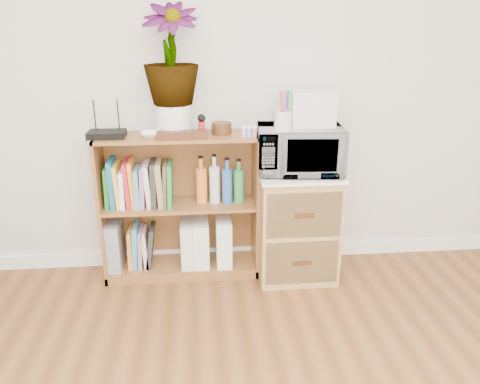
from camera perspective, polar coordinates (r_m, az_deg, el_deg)
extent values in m
cube|color=white|center=(3.37, -0.88, -7.44)|extent=(4.00, 0.02, 0.10)
cube|color=brown|center=(3.06, -7.27, -1.81)|extent=(1.00, 0.30, 0.95)
cube|color=#9E7542|center=(3.10, 6.80, -3.99)|extent=(0.50, 0.45, 0.70)
imported|color=white|center=(2.92, 7.25, 5.15)|extent=(0.54, 0.39, 0.29)
cylinder|color=silver|center=(2.78, 5.25, 8.65)|extent=(0.10, 0.10, 0.11)
cube|color=silver|center=(2.93, 8.62, 10.09)|extent=(0.27, 0.22, 0.21)
cube|color=black|center=(2.94, -15.94, 6.79)|extent=(0.22, 0.15, 0.04)
imported|color=white|center=(2.90, -10.80, 6.92)|extent=(0.13, 0.13, 0.03)
cylinder|color=silver|center=(2.92, -8.08, 8.72)|extent=(0.22, 0.22, 0.19)
imported|color=#356829|center=(2.87, -8.47, 16.27)|extent=(0.33, 0.33, 0.58)
cube|color=#371C0F|center=(2.82, -7.05, 6.91)|extent=(0.30, 0.07, 0.05)
cylinder|color=red|center=(2.87, -4.69, 7.67)|extent=(0.04, 0.04, 0.09)
cylinder|color=#391F0F|center=(2.92, -2.25, 7.77)|extent=(0.12, 0.12, 0.07)
cube|color=pink|center=(2.84, 1.11, 7.23)|extent=(0.11, 0.04, 0.05)
cube|color=gray|center=(3.21, -15.03, -6.10)|extent=(0.10, 0.26, 0.32)
cube|color=silver|center=(3.16, -6.31, -6.15)|extent=(0.10, 0.24, 0.30)
cube|color=white|center=(3.15, -4.72, -6.05)|extent=(0.10, 0.25, 0.31)
cube|color=white|center=(3.15, -2.03, -5.87)|extent=(0.10, 0.25, 0.32)
cube|color=#227F27|center=(3.06, -15.78, 0.63)|extent=(0.03, 0.20, 0.26)
cube|color=#175D8F|center=(3.05, -15.24, 1.08)|extent=(0.03, 0.20, 0.31)
cube|color=gold|center=(3.05, -14.63, 0.83)|extent=(0.03, 0.20, 0.28)
cube|color=white|center=(3.05, -14.03, 0.51)|extent=(0.03, 0.20, 0.24)
cube|color=red|center=(3.03, -13.50, 1.02)|extent=(0.04, 0.20, 0.29)
cube|color=orange|center=(3.03, -12.95, 1.08)|extent=(0.04, 0.20, 0.30)
cube|color=teal|center=(3.03, -12.33, 0.65)|extent=(0.03, 0.20, 0.25)
cube|color=#97679B|center=(3.03, -11.73, 0.79)|extent=(0.04, 0.20, 0.26)
cube|color=beige|center=(3.02, -11.11, 0.91)|extent=(0.05, 0.20, 0.27)
cube|color=#272727|center=(3.02, -10.43, 1.09)|extent=(0.04, 0.20, 0.29)
cube|color=olive|center=(3.01, -9.70, 1.10)|extent=(0.05, 0.20, 0.29)
cube|color=brown|center=(3.01, -9.08, 1.06)|extent=(0.03, 0.20, 0.28)
cube|color=#228137|center=(3.01, -8.53, 1.05)|extent=(0.04, 0.20, 0.28)
cylinder|color=orange|center=(3.00, -4.74, 1.35)|extent=(0.07, 0.07, 0.30)
cylinder|color=silver|center=(3.00, -3.12, 1.51)|extent=(0.07, 0.07, 0.31)
cylinder|color=blue|center=(3.01, -1.61, 1.40)|extent=(0.06, 0.06, 0.29)
cylinder|color=#308541|center=(3.01, -0.16, 1.29)|extent=(0.07, 0.07, 0.27)
cube|color=orange|center=(3.21, -13.13, -6.50)|extent=(0.03, 0.19, 0.27)
cube|color=teal|center=(3.20, -12.57, -6.30)|extent=(0.05, 0.19, 0.29)
cube|color=#986FA7|center=(3.20, -11.96, -6.53)|extent=(0.04, 0.19, 0.26)
cube|color=beige|center=(3.20, -11.39, -6.59)|extent=(0.04, 0.19, 0.25)
cube|color=#292929|center=(3.19, -10.82, -6.39)|extent=(0.07, 0.19, 0.28)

